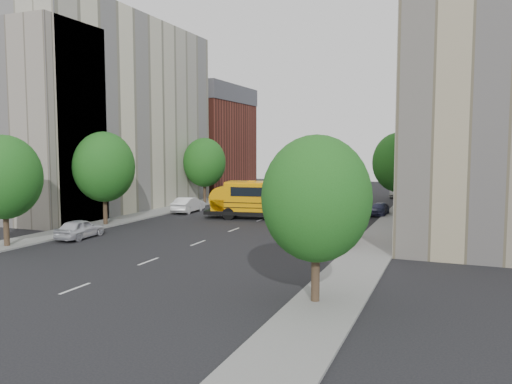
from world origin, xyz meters
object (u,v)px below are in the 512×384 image
Objects in this scene: parked_car_1 at (188,205)px; parked_car_4 at (379,209)px; street_tree_2 at (204,162)px; safari_truck at (336,202)px; street_tree_0 at (4,177)px; parked_car_2 at (246,193)px; parked_car_5 at (399,192)px; street_tree_3 at (316,199)px; school_bus at (272,198)px; street_tree_1 at (104,167)px; parked_car_3 at (336,232)px; street_tree_4 at (399,162)px; street_tree_5 at (409,163)px; parked_car_0 at (80,229)px.

parked_car_1 is 19.04m from parked_car_4.
street_tree_2 is 17.71m from safari_truck.
street_tree_2 reaches higher than street_tree_0.
parked_car_5 reaches higher than parked_car_2.
street_tree_3 is 0.56× the size of school_bus.
street_tree_1 is 1.38× the size of safari_truck.
school_bus is 2.40× the size of parked_car_2.
street_tree_0 is at bearing -157.45° from parked_car_3.
street_tree_4 is 21.54m from parked_car_2.
street_tree_2 is 1.63× the size of parked_car_1.
street_tree_3 is 32.01m from street_tree_4.
parked_car_3 is 34.13m from parked_car_5.
street_tree_5 is 1.31× the size of safari_truck.
street_tree_4 is 1.94× the size of parked_car_0.
school_bus is at bearing -137.82° from street_tree_4.
parked_car_2 is at bearing -166.61° from street_tree_5.
parked_car_4 is at bearing -8.07° from street_tree_2.
street_tree_2 is 1.40× the size of parked_car_3.
street_tree_4 is 1.41× the size of safari_truck.
street_tree_1 is 20.26m from parked_car_3.
street_tree_1 is 25.73m from parked_car_2.
parked_car_1 is (-9.58, 1.46, -1.19)m from school_bus.
street_tree_0 is 1.39× the size of parked_car_2.
safari_truck is at bearing -131.66° from parked_car_0.
school_bus is at bearing 57.85° from street_tree_0.
street_tree_2 reaches higher than school_bus.
parked_car_0 is 0.76× the size of parked_car_3.
street_tree_0 is 1.35× the size of parked_car_3.
school_bus reaches higher than parked_car_4.
parked_car_2 is (-9.58, 16.55, -1.23)m from school_bus.
parked_car_0 is at bearing -119.08° from street_tree_5.
parked_car_0 is 18.36m from parked_car_3.
street_tree_4 is at bearing 0.00° from street_tree_2.
street_tree_0 reaches higher than parked_car_5.
parked_car_1 is (2.20, -7.80, -4.05)m from street_tree_2.
street_tree_5 reaches higher than parked_car_3.
school_bus reaches higher than safari_truck.
street_tree_2 is at bearing 124.51° from street_tree_3.
parked_car_1 is 20.60m from parked_car_3.
street_tree_5 is at bearing 73.17° from safari_truck.
street_tree_0 is 0.99× the size of street_tree_5.
street_tree_1 is at bearing -72.82° from parked_car_0.
street_tree_0 reaches higher than school_bus.
street_tree_0 is 20.68m from parked_car_1.
parked_car_1 is at bearing 129.30° from street_tree_3.
safari_truck is 1.08× the size of parked_car_2.
parked_car_0 is 30.89m from parked_car_2.
street_tree_1 is 1.49× the size of parked_car_2.
street_tree_0 is at bearing -124.81° from safari_truck.
street_tree_4 is 1.48× the size of parked_car_3.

